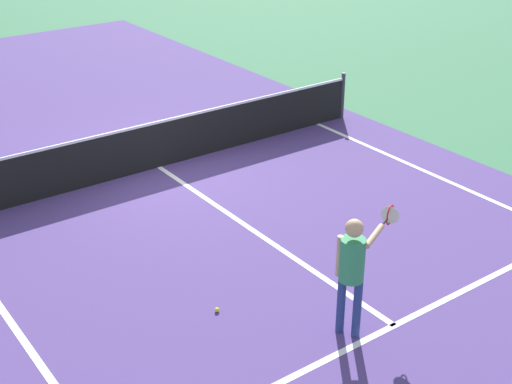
% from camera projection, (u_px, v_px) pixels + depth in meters
% --- Properties ---
extents(ground_plane, '(60.00, 60.00, 0.00)m').
position_uv_depth(ground_plane, '(159.00, 167.00, 14.22)').
color(ground_plane, '#38724C').
extents(court_surface_inbounds, '(10.62, 24.40, 0.00)m').
position_uv_depth(court_surface_inbounds, '(159.00, 167.00, 14.22)').
color(court_surface_inbounds, '#4C387A').
rests_on(court_surface_inbounds, ground_plane).
extents(line_service_near, '(8.22, 0.10, 0.01)m').
position_uv_depth(line_service_near, '(394.00, 325.00, 9.56)').
color(line_service_near, white).
rests_on(line_service_near, ground_plane).
extents(line_center_service, '(0.10, 6.40, 0.01)m').
position_uv_depth(line_center_service, '(254.00, 231.00, 11.89)').
color(line_center_service, white).
rests_on(line_center_service, ground_plane).
extents(net, '(9.76, 0.09, 1.07)m').
position_uv_depth(net, '(158.00, 144.00, 14.00)').
color(net, '#33383D').
rests_on(net, ground_plane).
extents(player_near, '(1.19, 0.56, 1.69)m').
position_uv_depth(player_near, '(353.00, 264.00, 8.98)').
color(player_near, navy).
rests_on(player_near, ground_plane).
extents(tennis_ball_mid_court, '(0.07, 0.07, 0.07)m').
position_uv_depth(tennis_ball_mid_court, '(217.00, 310.00, 9.83)').
color(tennis_ball_mid_court, '#CCE033').
rests_on(tennis_ball_mid_court, ground_plane).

